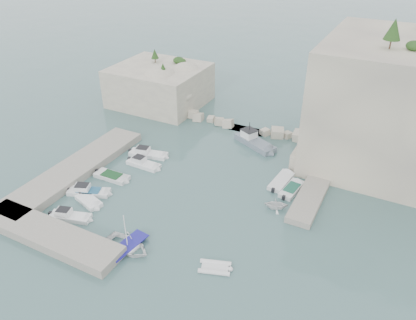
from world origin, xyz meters
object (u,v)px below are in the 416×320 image
at_px(motorboat_e, 89,203).
at_px(tender_east_b, 291,191).
at_px(motorboat_d, 89,194).
at_px(tender_east_a, 276,208).
at_px(motorboat_f, 71,219).
at_px(tender_east_c, 281,183).
at_px(rowboat, 128,249).
at_px(inflatable_dinghy, 215,269).
at_px(motorboat_b, 144,166).
at_px(work_boat, 255,145).
at_px(motorboat_c, 112,178).
at_px(motorboat_a, 149,156).
at_px(tender_east_d, 306,171).

relative_size(motorboat_e, tender_east_b, 0.84).
bearing_deg(motorboat_d, tender_east_a, -0.93).
height_order(motorboat_f, tender_east_c, motorboat_f).
relative_size(rowboat, inflatable_dinghy, 1.55).
distance_m(inflatable_dinghy, tender_east_a, 12.40).
distance_m(motorboat_b, tender_east_b, 20.86).
distance_m(motorboat_d, motorboat_e, 2.00).
xyz_separation_m(motorboat_b, motorboat_e, (-0.99, -10.27, 0.00)).
distance_m(motorboat_d, work_boat, 25.87).
relative_size(motorboat_f, tender_east_b, 1.06).
height_order(motorboat_b, tender_east_b, motorboat_b).
relative_size(motorboat_d, rowboat, 1.08).
bearing_deg(motorboat_c, tender_east_a, 9.23).
bearing_deg(tender_east_a, motorboat_a, 61.02).
relative_size(motorboat_f, tender_east_d, 1.12).
distance_m(tender_east_c, tender_east_d, 4.80).
bearing_deg(work_boat, inflatable_dinghy, -50.11).
xyz_separation_m(tender_east_d, work_boat, (-9.15, 3.70, 0.00)).
xyz_separation_m(motorboat_e, inflatable_dinghy, (18.74, -2.60, 0.00)).
bearing_deg(tender_east_d, inflatable_dinghy, 164.27).
height_order(rowboat, tender_east_d, tender_east_d).
bearing_deg(inflatable_dinghy, rowboat, 171.77).
xyz_separation_m(motorboat_c, inflatable_dinghy, (19.76, -8.30, 0.00)).
xyz_separation_m(motorboat_b, work_boat, (11.78, 12.94, 0.00)).
relative_size(motorboat_a, tender_east_a, 2.20).
bearing_deg(tender_east_b, motorboat_c, 117.46).
xyz_separation_m(motorboat_f, tender_east_a, (20.74, 12.98, 0.00)).
distance_m(motorboat_e, tender_east_c, 24.93).
relative_size(motorboat_e, tender_east_d, 0.89).
bearing_deg(motorboat_a, tender_east_a, -21.02).
bearing_deg(motorboat_b, tender_east_b, 11.59).
distance_m(motorboat_c, tender_east_c, 22.83).
xyz_separation_m(motorboat_d, tender_east_a, (22.24, 8.10, 0.00)).
relative_size(motorboat_a, work_boat, 0.77).
xyz_separation_m(rowboat, tender_east_c, (10.52, 19.57, 0.00)).
bearing_deg(tender_east_b, motorboat_b, 107.56).
distance_m(motorboat_a, motorboat_f, 16.32).
bearing_deg(motorboat_f, tender_east_a, 15.06).
distance_m(inflatable_dinghy, tender_east_d, 22.34).
bearing_deg(motorboat_e, tender_east_c, 54.99).
bearing_deg(motorboat_f, motorboat_b, 69.69).
relative_size(motorboat_b, motorboat_c, 1.01).
distance_m(tender_east_a, tender_east_b, 4.44).
relative_size(motorboat_a, rowboat, 1.14).
bearing_deg(motorboat_b, motorboat_e, -94.26).
bearing_deg(motorboat_a, inflatable_dinghy, -51.57).
relative_size(motorboat_a, tender_east_b, 1.24).
distance_m(motorboat_c, tender_east_a, 22.30).
xyz_separation_m(tender_east_b, tender_east_c, (-1.78, 1.23, 0.00)).
distance_m(motorboat_a, tender_east_c, 19.91).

